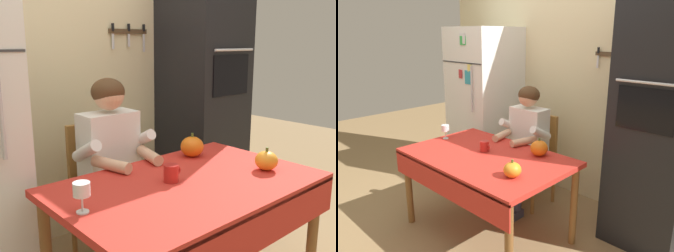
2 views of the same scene
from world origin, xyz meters
TOP-DOWN VIEW (x-y plane):
  - back_wall_assembly at (0.05, 1.35)m, footprint 3.70×0.13m
  - wall_oven at (1.05, 1.00)m, footprint 0.60×0.64m
  - dining_table at (0.00, 0.08)m, footprint 1.40×0.90m
  - chair_behind_person at (-0.08, 0.87)m, footprint 0.40×0.40m
  - seated_person at (-0.08, 0.68)m, footprint 0.47×0.55m
  - coffee_mug at (-0.08, 0.15)m, footprint 0.11×0.08m
  - wine_glass at (-0.61, 0.13)m, footprint 0.08×0.08m
  - pumpkin_large at (0.46, -0.07)m, footprint 0.13×0.13m
  - pumpkin_medium at (0.33, 0.40)m, footprint 0.15×0.15m

SIDE VIEW (x-z plane):
  - chair_behind_person at x=-0.08m, z-range 0.05..0.98m
  - dining_table at x=0.00m, z-range 0.29..1.03m
  - seated_person at x=-0.08m, z-range 0.11..1.36m
  - coffee_mug at x=-0.08m, z-range 0.74..0.83m
  - pumpkin_large at x=0.46m, z-range 0.73..0.86m
  - pumpkin_medium at x=0.33m, z-range 0.73..0.88m
  - wine_glass at x=-0.61m, z-range 0.77..0.91m
  - wall_oven at x=1.05m, z-range 0.00..2.10m
  - back_wall_assembly at x=0.05m, z-range 0.00..2.60m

